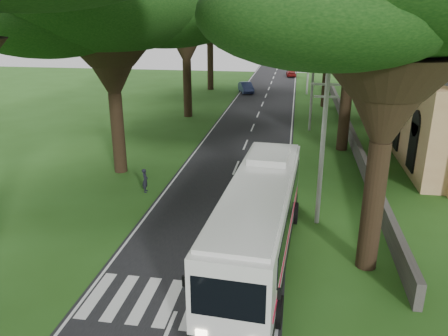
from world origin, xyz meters
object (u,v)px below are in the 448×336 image
Objects in this scene: distant_car_c at (291,73)px; pole_far at (308,64)px; coach_bus at (259,218)px; distant_car_b at (246,87)px; pole_mid at (312,87)px; pole_near at (322,148)px; pedestrian at (145,180)px.

pole_far is at bearing 93.96° from distant_car_c.
distant_car_b is at bearing 100.84° from coach_bus.
pole_far reaches higher than distant_car_b.
distant_car_c is at bearing 53.03° from distant_car_b.
coach_bus is (-2.80, -44.19, -2.13)m from pole_far.
pole_far is 9.17m from distant_car_b.
pole_far is 0.61× the size of coach_bus.
distant_car_b is (-5.70, 44.20, -1.29)m from coach_bus.
pole_mid is 24.45m from coach_bus.
pole_mid is at bearing -90.00° from pole_far.
pole_near is 41.05m from distant_car_b.
pedestrian is (-2.00, -37.38, 0.01)m from distant_car_b.
distant_car_c is at bearing 93.76° from pole_mid.
pole_far is 38.97m from pedestrian.
pole_far is (0.00, 40.00, 0.00)m from pole_near.
pole_far is at bearing 89.86° from coach_bus.
coach_bus is at bearing -101.21° from distant_car_b.
distant_car_c is at bearing 92.47° from pole_near.
pedestrian is at bearing -105.70° from pole_far.
pole_far is 44.33m from coach_bus.
pole_near is at bearing -115.63° from pedestrian.
distant_car_c is (-2.50, 18.03, -3.57)m from pole_far.
coach_bus reaches higher than distant_car_b.
distant_car_c is at bearing 97.89° from pole_far.
pole_mid is 0.61× the size of coach_bus.
pole_near is 5.22× the size of pedestrian.
pole_mid is 1.82× the size of distant_car_b.
coach_bus is at bearing -96.59° from pole_mid.
pole_mid is at bearing 89.83° from distant_car_c.
pole_near is 1.00× the size of pole_far.
pole_near is at bearing -90.00° from pole_far.
distant_car_b is (-8.50, 20.01, -3.43)m from pole_mid.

